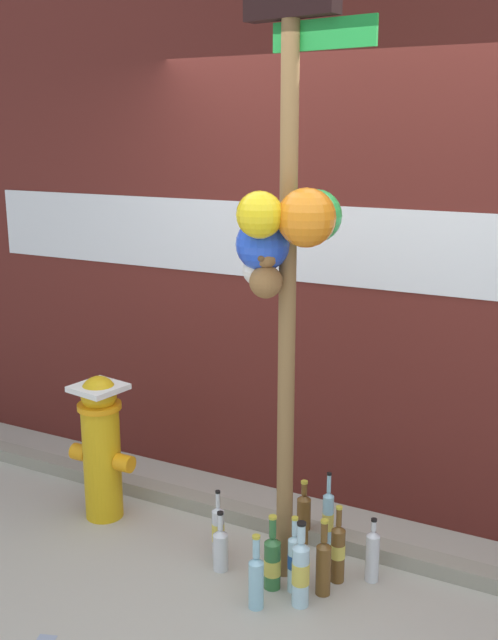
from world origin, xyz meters
TOP-DOWN VIEW (x-y plane):
  - ground_plane at (0.00, 0.00)m, footprint 14.00×14.00m
  - building_wall at (0.00, 1.31)m, footprint 10.00×0.21m
  - curb_strip at (0.00, 0.77)m, footprint 8.00×0.12m
  - memorial_post at (-0.12, 0.39)m, footprint 0.64×0.53m
  - fire_hydrant at (-1.25, 0.46)m, footprint 0.40×0.29m
  - bottle_0 at (-0.01, 0.31)m, footprint 0.06×0.06m
  - bottle_1 at (-0.40, 0.30)m, footprint 0.08×0.08m
  - bottle_2 at (-0.11, 0.11)m, footprint 0.07×0.07m
  - bottle_3 at (-0.47, 0.40)m, footprint 0.06×0.06m
  - bottle_4 at (0.06, 0.22)m, footprint 0.08×0.08m
  - bottle_5 at (-0.14, 0.72)m, footprint 0.07×0.07m
  - bottle_6 at (-0.11, 0.28)m, footprint 0.08×0.08m
  - bottle_7 at (-0.01, 0.72)m, footprint 0.06×0.06m
  - bottle_8 at (0.12, 0.35)m, footprint 0.07×0.07m
  - bottle_9 at (0.29, 0.56)m, footprint 0.07×0.07m
  - bottle_10 at (0.14, 0.48)m, footprint 0.07×0.07m
  - litter_0 at (-0.45, 0.87)m, footprint 0.12×0.13m

SIDE VIEW (x-z plane):
  - ground_plane at x=0.00m, z-range 0.00..0.00m
  - litter_0 at x=-0.45m, z-range 0.00..0.01m
  - curb_strip at x=0.00m, z-range 0.00..0.08m
  - bottle_1 at x=-0.40m, z-range -0.04..0.27m
  - bottle_9 at x=0.29m, z-range -0.03..0.30m
  - bottle_6 at x=-0.11m, z-range -0.05..0.33m
  - bottle_3 at x=-0.47m, z-range -0.04..0.32m
  - bottle_2 at x=-0.11m, z-range -0.04..0.32m
  - bottle_5 at x=-0.14m, z-range -0.03..0.32m
  - bottle_8 at x=0.12m, z-range -0.04..0.34m
  - bottle_0 at x=-0.01m, z-range -0.03..0.35m
  - bottle_10 at x=0.14m, z-range -0.04..0.35m
  - bottle_7 at x=-0.01m, z-range -0.05..0.38m
  - bottle_4 at x=0.06m, z-range -0.04..0.38m
  - fire_hydrant at x=-1.25m, z-range 0.02..0.85m
  - building_wall at x=0.00m, z-range 0.00..3.31m
  - memorial_post at x=-0.12m, z-range 0.32..3.23m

